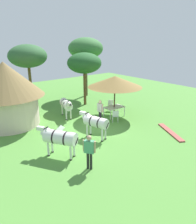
{
  "coord_description": "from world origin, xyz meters",
  "views": [
    {
      "loc": [
        -7.5,
        -10.31,
        5.77
      ],
      "look_at": [
        1.19,
        0.39,
        1.0
      ],
      "focal_mm": 34.27,
      "sensor_mm": 36.0,
      "label": 1
    }
  ],
  "objects_px": {
    "patio_dining_table": "(114,108)",
    "patio_chair_near_lawn": "(111,105)",
    "guest_beside_umbrella": "(100,109)",
    "standing_watcher": "(89,149)",
    "acacia_tree_far_lawn": "(84,63)",
    "thatched_hut": "(7,91)",
    "striped_lounge_chair": "(57,133)",
    "zebra_nearest_camera": "(95,122)",
    "shade_umbrella": "(115,82)",
    "zebra_toward_hut": "(59,138)",
    "zebra_by_umbrella": "(66,105)",
    "acacia_tree_right_background": "(28,56)",
    "acacia_tree_behind_hut": "(86,49)",
    "patio_chair_west_end": "(115,115)"
  },
  "relations": [
    {
      "from": "guest_beside_umbrella",
      "to": "zebra_by_umbrella",
      "type": "distance_m",
      "value": 2.77
    },
    {
      "from": "shade_umbrella",
      "to": "patio_chair_near_lawn",
      "type": "bearing_deg",
      "value": 59.59
    },
    {
      "from": "thatched_hut",
      "to": "zebra_by_umbrella",
      "type": "relative_size",
      "value": 2.23
    },
    {
      "from": "standing_watcher",
      "to": "guest_beside_umbrella",
      "type": "bearing_deg",
      "value": 101.28
    },
    {
      "from": "zebra_by_umbrella",
      "to": "acacia_tree_behind_hut",
      "type": "bearing_deg",
      "value": -122.87
    },
    {
      "from": "patio_chair_west_end",
      "to": "guest_beside_umbrella",
      "type": "relative_size",
      "value": 0.54
    },
    {
      "from": "thatched_hut",
      "to": "zebra_toward_hut",
      "type": "height_order",
      "value": "thatched_hut"
    },
    {
      "from": "thatched_hut",
      "to": "striped_lounge_chair",
      "type": "height_order",
      "value": "thatched_hut"
    },
    {
      "from": "patio_dining_table",
      "to": "acacia_tree_right_background",
      "type": "relative_size",
      "value": 0.3
    },
    {
      "from": "patio_dining_table",
      "to": "guest_beside_umbrella",
      "type": "distance_m",
      "value": 1.79
    },
    {
      "from": "acacia_tree_behind_hut",
      "to": "zebra_toward_hut",
      "type": "bearing_deg",
      "value": -132.4
    },
    {
      "from": "patio_chair_near_lawn",
      "to": "zebra_nearest_camera",
      "type": "distance_m",
      "value": 5.31
    },
    {
      "from": "striped_lounge_chair",
      "to": "zebra_nearest_camera",
      "type": "height_order",
      "value": "zebra_nearest_camera"
    },
    {
      "from": "shade_umbrella",
      "to": "zebra_toward_hut",
      "type": "height_order",
      "value": "shade_umbrella"
    },
    {
      "from": "guest_beside_umbrella",
      "to": "standing_watcher",
      "type": "relative_size",
      "value": 0.98
    },
    {
      "from": "guest_beside_umbrella",
      "to": "zebra_nearest_camera",
      "type": "distance_m",
      "value": 2.51
    },
    {
      "from": "guest_beside_umbrella",
      "to": "zebra_nearest_camera",
      "type": "relative_size",
      "value": 0.79
    },
    {
      "from": "zebra_toward_hut",
      "to": "acacia_tree_far_lawn",
      "type": "xyz_separation_m",
      "value": [
        6.35,
        6.61,
        2.68
      ]
    },
    {
      "from": "patio_dining_table",
      "to": "standing_watcher",
      "type": "distance_m",
      "value": 7.37
    },
    {
      "from": "guest_beside_umbrella",
      "to": "patio_chair_near_lawn",
      "type": "bearing_deg",
      "value": 124.55
    },
    {
      "from": "shade_umbrella",
      "to": "guest_beside_umbrella",
      "type": "relative_size",
      "value": 2.45
    },
    {
      "from": "acacia_tree_far_lawn",
      "to": "acacia_tree_behind_hut",
      "type": "xyz_separation_m",
      "value": [
        2.01,
        2.54,
        1.09
      ]
    },
    {
      "from": "thatched_hut",
      "to": "patio_chair_west_end",
      "type": "relative_size",
      "value": 5.53
    },
    {
      "from": "guest_beside_umbrella",
      "to": "standing_watcher",
      "type": "xyz_separation_m",
      "value": [
        -4.09,
        -4.16,
        0.02
      ]
    },
    {
      "from": "patio_chair_near_lawn",
      "to": "striped_lounge_chair",
      "type": "relative_size",
      "value": 1.1
    },
    {
      "from": "acacia_tree_behind_hut",
      "to": "striped_lounge_chair",
      "type": "bearing_deg",
      "value": -136.18
    },
    {
      "from": "patio_dining_table",
      "to": "patio_chair_near_lawn",
      "type": "relative_size",
      "value": 1.77
    },
    {
      "from": "patio_dining_table",
      "to": "zebra_by_umbrella",
      "type": "distance_m",
      "value": 3.7
    },
    {
      "from": "thatched_hut",
      "to": "acacia_tree_far_lawn",
      "type": "bearing_deg",
      "value": 5.5
    },
    {
      "from": "acacia_tree_behind_hut",
      "to": "guest_beside_umbrella",
      "type": "bearing_deg",
      "value": -118.94
    },
    {
      "from": "standing_watcher",
      "to": "acacia_tree_far_lawn",
      "type": "relative_size",
      "value": 0.37
    },
    {
      "from": "shade_umbrella",
      "to": "patio_chair_west_end",
      "type": "distance_m",
      "value": 2.56
    },
    {
      "from": "patio_dining_table",
      "to": "acacia_tree_far_lawn",
      "type": "relative_size",
      "value": 0.34
    },
    {
      "from": "thatched_hut",
      "to": "zebra_toward_hut",
      "type": "bearing_deg",
      "value": -84.56
    },
    {
      "from": "acacia_tree_far_lawn",
      "to": "acacia_tree_right_background",
      "type": "relative_size",
      "value": 0.87
    },
    {
      "from": "shade_umbrella",
      "to": "zebra_toward_hut",
      "type": "xyz_separation_m",
      "value": [
        -6.28,
        -2.64,
        -1.69
      ]
    },
    {
      "from": "zebra_toward_hut",
      "to": "acacia_tree_behind_hut",
      "type": "bearing_deg",
      "value": 15.66
    },
    {
      "from": "zebra_by_umbrella",
      "to": "zebra_toward_hut",
      "type": "bearing_deg",
      "value": 71.8
    },
    {
      "from": "patio_dining_table",
      "to": "acacia_tree_behind_hut",
      "type": "distance_m",
      "value": 7.99
    },
    {
      "from": "patio_dining_table",
      "to": "zebra_by_umbrella",
      "type": "xyz_separation_m",
      "value": [
        -3.03,
        2.08,
        0.35
      ]
    },
    {
      "from": "thatched_hut",
      "to": "zebra_toward_hut",
      "type": "distance_m",
      "value": 6.14
    },
    {
      "from": "patio_dining_table",
      "to": "patio_chair_near_lawn",
      "type": "xyz_separation_m",
      "value": [
        0.66,
        1.12,
        -0.14
      ]
    },
    {
      "from": "patio_chair_west_end",
      "to": "striped_lounge_chair",
      "type": "height_order",
      "value": "patio_chair_west_end"
    },
    {
      "from": "acacia_tree_behind_hut",
      "to": "thatched_hut",
      "type": "bearing_deg",
      "value": -160.24
    },
    {
      "from": "patio_chair_near_lawn",
      "to": "striped_lounge_chair",
      "type": "height_order",
      "value": "patio_chair_near_lawn"
    },
    {
      "from": "thatched_hut",
      "to": "patio_chair_near_lawn",
      "type": "distance_m",
      "value": 8.04
    },
    {
      "from": "patio_dining_table",
      "to": "acacia_tree_right_background",
      "type": "distance_m",
      "value": 8.75
    },
    {
      "from": "thatched_hut",
      "to": "guest_beside_umbrella",
      "type": "distance_m",
      "value": 6.46
    },
    {
      "from": "striped_lounge_chair",
      "to": "zebra_nearest_camera",
      "type": "xyz_separation_m",
      "value": [
        1.79,
        -1.51,
        0.77
      ]
    },
    {
      "from": "patio_chair_near_lawn",
      "to": "patio_chair_west_end",
      "type": "xyz_separation_m",
      "value": [
        -1.49,
        -2.13,
        0.0
      ]
    }
  ]
}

